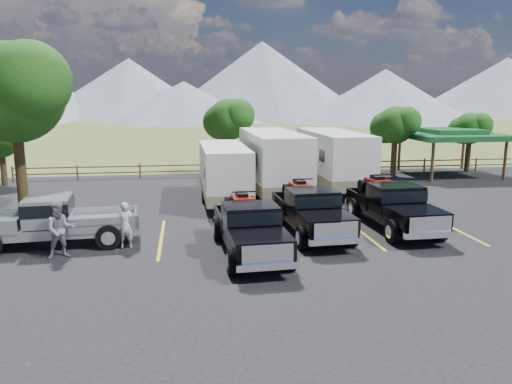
{
  "coord_description": "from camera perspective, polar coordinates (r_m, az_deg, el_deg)",
  "views": [
    {
      "loc": [
        -4.98,
        -14.95,
        5.55
      ],
      "look_at": [
        -2.16,
        4.87,
        1.6
      ],
      "focal_mm": 35.0,
      "sensor_mm": 36.0,
      "label": 1
    }
  ],
  "objects": [
    {
      "name": "ground",
      "position": [
        16.7,
        9.86,
        -8.41
      ],
      "size": [
        320.0,
        320.0,
        0.0
      ],
      "primitive_type": "plane",
      "color": "#4B5725",
      "rests_on": "ground"
    },
    {
      "name": "asphalt_lot",
      "position": [
        19.43,
        7.15,
        -5.46
      ],
      "size": [
        44.0,
        34.0,
        0.04
      ],
      "primitive_type": "cube",
      "color": "black",
      "rests_on": "ground"
    },
    {
      "name": "stall_lines",
      "position": [
        20.35,
        6.41,
        -4.61
      ],
      "size": [
        12.12,
        5.5,
        0.01
      ],
      "color": "gold",
      "rests_on": "asphalt_lot"
    },
    {
      "name": "tree_big_nw",
      "position": [
        25.14,
        -26.04,
        10.16
      ],
      "size": [
        5.54,
        5.18,
        7.84
      ],
      "color": "black",
      "rests_on": "ground"
    },
    {
      "name": "tree_ne_a",
      "position": [
        34.94,
        15.6,
        7.36
      ],
      "size": [
        3.11,
        2.92,
        4.76
      ],
      "color": "black",
      "rests_on": "ground"
    },
    {
      "name": "tree_ne_b",
      "position": [
        38.61,
        23.22,
        6.67
      ],
      "size": [
        2.77,
        2.59,
        4.27
      ],
      "color": "black",
      "rests_on": "ground"
    },
    {
      "name": "tree_north",
      "position": [
        34.13,
        -3.15,
        8.26
      ],
      "size": [
        3.46,
        3.24,
        5.25
      ],
      "color": "black",
      "rests_on": "ground"
    },
    {
      "name": "tree_nw_small",
      "position": [
        33.92,
        -27.17,
        5.26
      ],
      "size": [
        2.59,
        2.43,
        3.85
      ],
      "color": "black",
      "rests_on": "ground"
    },
    {
      "name": "rail_fence",
      "position": [
        34.52,
        3.67,
        2.9
      ],
      "size": [
        36.12,
        0.12,
        1.0
      ],
      "color": "brown",
      "rests_on": "ground"
    },
    {
      "name": "pavilion",
      "position": [
        36.76,
        21.35,
        6.09
      ],
      "size": [
        6.2,
        6.2,
        3.22
      ],
      "color": "brown",
      "rests_on": "ground"
    },
    {
      "name": "mountain_range",
      "position": [
        120.97,
        -9.56,
        12.1
      ],
      "size": [
        209.0,
        71.0,
        20.0
      ],
      "color": "slate",
      "rests_on": "ground"
    },
    {
      "name": "rig_left",
      "position": [
        17.45,
        -0.75,
        -3.95
      ],
      "size": [
        2.35,
        6.06,
        1.99
      ],
      "rotation": [
        0.0,
        0.0,
        0.05
      ],
      "color": "black",
      "rests_on": "asphalt_lot"
    },
    {
      "name": "rig_center",
      "position": [
        20.05,
        6.23,
        -1.98
      ],
      "size": [
        2.36,
        6.15,
        2.03
      ],
      "rotation": [
        0.0,
        0.0,
        0.05
      ],
      "color": "black",
      "rests_on": "asphalt_lot"
    },
    {
      "name": "rig_right",
      "position": [
        21.47,
        15.34,
        -1.36
      ],
      "size": [
        2.34,
        6.28,
        2.08
      ],
      "rotation": [
        0.0,
        0.0,
        0.03
      ],
      "color": "black",
      "rests_on": "asphalt_lot"
    },
    {
      "name": "trailer_left",
      "position": [
        25.38,
        -3.66,
        2.14
      ],
      "size": [
        2.28,
        8.46,
        2.94
      ],
      "rotation": [
        0.0,
        0.0,
        0.01
      ],
      "color": "white",
      "rests_on": "asphalt_lot"
    },
    {
      "name": "trailer_center",
      "position": [
        27.12,
        1.96,
        3.35
      ],
      "size": [
        2.82,
        10.04,
        3.49
      ],
      "rotation": [
        0.0,
        0.0,
        0.03
      ],
      "color": "white",
      "rests_on": "asphalt_lot"
    },
    {
      "name": "trailer_right",
      "position": [
        29.17,
        8.8,
        3.67
      ],
      "size": [
        2.64,
        9.74,
        3.39
      ],
      "rotation": [
        0.0,
        0.0,
        0.01
      ],
      "color": "white",
      "rests_on": "asphalt_lot"
    },
    {
      "name": "pickup_silver",
      "position": [
        19.73,
        -22.09,
        -3.01
      ],
      "size": [
        6.3,
        2.6,
        1.84
      ],
      "rotation": [
        0.0,
        0.0,
        -1.48
      ],
      "color": "#97999F",
      "rests_on": "asphalt_lot"
    },
    {
      "name": "person_a",
      "position": [
        18.62,
        -14.74,
        -3.69
      ],
      "size": [
        0.66,
        0.47,
        1.71
      ],
      "primitive_type": "imported",
      "rotation": [
        0.0,
        0.0,
        3.24
      ],
      "color": "#BCBCBC",
      "rests_on": "asphalt_lot"
    },
    {
      "name": "person_b",
      "position": [
        18.18,
        -21.46,
        -4.05
      ],
      "size": [
        1.14,
        1.0,
        1.96
      ],
      "primitive_type": "imported",
      "rotation": [
        0.0,
        0.0,
        0.32
      ],
      "color": "gray",
      "rests_on": "asphalt_lot"
    }
  ]
}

